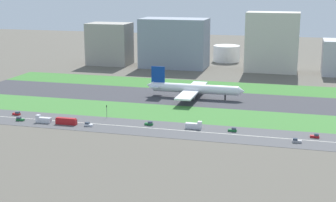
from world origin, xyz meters
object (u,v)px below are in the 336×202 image
at_px(truck_0, 194,126).
at_px(terminal_building, 110,44).
at_px(bus_0, 66,121).
at_px(car_1, 20,119).
at_px(fuel_tank_west, 226,53).
at_px(car_3, 17,114).
at_px(office_tower, 272,42).
at_px(truck_1, 43,120).
at_px(car_5, 315,136).
at_px(car_4, 233,130).
at_px(car_0, 296,141).
at_px(traffic_light, 107,110).
at_px(airliner, 193,89).
at_px(car_6, 149,124).
at_px(car_2, 88,125).
at_px(hangar_building, 174,43).

height_order(truck_0, terminal_building, terminal_building).
height_order(truck_0, bus_0, truck_0).
xyz_separation_m(car_1, fuel_tank_west, (77.23, 237.00, 6.63)).
xyz_separation_m(car_3, office_tower, (129.84, 182.00, 23.86)).
bearing_deg(truck_1, fuel_tank_west, -104.92).
xyz_separation_m(car_5, car_1, (-154.59, -10.00, 0.00)).
bearing_deg(truck_0, car_1, -173.97).
height_order(car_3, car_4, same).
relative_size(car_0, traffic_light, 0.61).
height_order(airliner, truck_1, airliner).
xyz_separation_m(truck_0, car_1, (-94.69, -10.00, -0.75)).
xyz_separation_m(truck_1, car_4, (100.56, 10.00, -0.75)).
bearing_deg(truck_1, office_tower, -119.28).
bearing_deg(terminal_building, bus_0, -75.12).
distance_m(bus_0, car_1, 27.70).
distance_m(car_6, car_2, 31.85).
distance_m(airliner, traffic_light, 69.82).
relative_size(traffic_light, terminal_building, 0.19).
bearing_deg(car_5, car_6, 180.00).
bearing_deg(car_6, bus_0, -166.86).
height_order(car_5, traffic_light, traffic_light).
relative_size(car_1, fuel_tank_west, 0.18).
relative_size(car_4, terminal_building, 0.12).
relative_size(airliner, truck_1, 7.74).
xyz_separation_m(traffic_light, hangar_building, (-5.95, 174.01, 17.12)).
xyz_separation_m(car_5, car_4, (-39.94, 0.00, 0.00)).
bearing_deg(hangar_building, truck_1, -96.94).
xyz_separation_m(truck_1, terminal_building, (-37.42, 192.00, 17.13)).
xyz_separation_m(airliner, truck_1, (-64.97, -78.00, -4.56)).
relative_size(truck_1, traffic_light, 1.17).
xyz_separation_m(airliner, car_1, (-79.07, -78.00, -5.31)).
relative_size(airliner, car_3, 14.77).
bearing_deg(office_tower, car_6, -105.72).
xyz_separation_m(truck_1, office_tower, (107.65, 192.00, 23.11)).
bearing_deg(office_tower, terminal_building, 180.00).
distance_m(traffic_light, fuel_tank_west, 221.62).
bearing_deg(car_4, car_6, 180.00).
distance_m(car_1, office_tower, 228.59).
bearing_deg(bus_0, office_tower, -116.10).
height_order(airliner, car_6, airliner).
distance_m(truck_0, office_tower, 185.45).
relative_size(airliner, hangar_building, 1.12).
xyz_separation_m(car_5, office_tower, (-32.85, 182.00, 23.86)).
relative_size(truck_1, car_4, 1.91).
bearing_deg(car_2, bus_0, 0.00).
bearing_deg(car_5, car_4, 180.00).
height_order(truck_1, traffic_light, traffic_light).
bearing_deg(terminal_building, car_5, -45.65).
distance_m(bus_0, terminal_building, 199.38).
xyz_separation_m(car_0, office_tower, (-24.21, 192.00, 23.86)).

